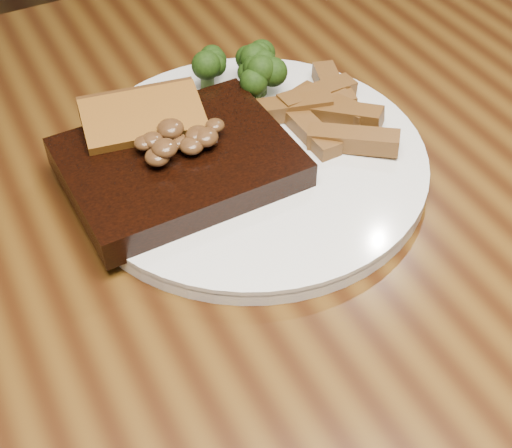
{
  "coord_description": "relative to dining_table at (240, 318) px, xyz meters",
  "views": [
    {
      "loc": [
        -0.16,
        -0.34,
        1.16
      ],
      "look_at": [
        0.01,
        -0.01,
        0.78
      ],
      "focal_mm": 50.0,
      "sensor_mm": 36.0,
      "label": 1
    }
  ],
  "objects": [
    {
      "name": "dining_table",
      "position": [
        0.0,
        0.0,
        0.0
      ],
      "size": [
        1.6,
        0.9,
        0.75
      ],
      "color": "#492D0E",
      "rests_on": "ground"
    },
    {
      "name": "chair_far",
      "position": [
        0.18,
        0.66,
        -0.19
      ],
      "size": [
        0.49,
        0.49,
        0.85
      ],
      "rotation": [
        0.0,
        0.0,
        3.39
      ],
      "color": "black",
      "rests_on": "ground"
    },
    {
      "name": "plate",
      "position": [
        0.05,
        0.08,
        0.1
      ],
      "size": [
        0.37,
        0.37,
        0.01
      ],
      "primitive_type": "cylinder",
      "rotation": [
        0.0,
        0.0,
        -0.24
      ],
      "color": "white",
      "rests_on": "dining_table"
    },
    {
      "name": "steak",
      "position": [
        -0.01,
        0.09,
        0.12
      ],
      "size": [
        0.19,
        0.14,
        0.03
      ],
      "primitive_type": "cube",
      "rotation": [
        0.0,
        0.0,
        0.02
      ],
      "color": "black",
      "rests_on": "plate"
    },
    {
      "name": "steak_bone",
      "position": [
        -0.01,
        0.02,
        0.11
      ],
      "size": [
        0.14,
        0.02,
        0.02
      ],
      "primitive_type": "cube",
      "rotation": [
        0.0,
        0.0,
        0.02
      ],
      "color": "beige",
      "rests_on": "plate"
    },
    {
      "name": "mushroom_pile",
      "position": [
        -0.01,
        0.09,
        0.15
      ],
      "size": [
        0.06,
        0.06,
        0.03
      ],
      "primitive_type": null,
      "color": "#503119",
      "rests_on": "steak"
    },
    {
      "name": "garlic_bread",
      "position": [
        -0.02,
        0.13,
        0.12
      ],
      "size": [
        0.11,
        0.07,
        0.02
      ],
      "primitive_type": "cube",
      "rotation": [
        0.0,
        0.0,
        -0.17
      ],
      "color": "#90511A",
      "rests_on": "plate"
    },
    {
      "name": "potato_wedges",
      "position": [
        0.13,
        0.09,
        0.12
      ],
      "size": [
        0.1,
        0.1,
        0.02
      ],
      "primitive_type": null,
      "color": "brown",
      "rests_on": "plate"
    },
    {
      "name": "broccoli_cluster",
      "position": [
        0.09,
        0.17,
        0.12
      ],
      "size": [
        0.08,
        0.08,
        0.04
      ],
      "primitive_type": null,
      "color": "#203C0D",
      "rests_on": "plate"
    }
  ]
}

